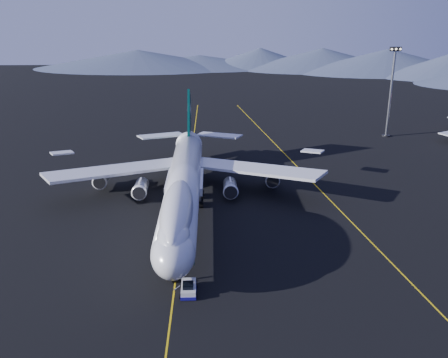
{
  "coord_description": "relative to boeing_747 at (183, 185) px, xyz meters",
  "views": [
    {
      "loc": [
        5.7,
        -91.95,
        39.61
      ],
      "look_at": [
        8.05,
        2.57,
        6.0
      ],
      "focal_mm": 40.0,
      "sensor_mm": 36.0,
      "label": 1
    }
  ],
  "objects": [
    {
      "name": "ground",
      "position": [
        -0.0,
        -0.03,
        -5.81
      ],
      "size": [
        500.0,
        500.0,
        0.0
      ],
      "primitive_type": "plane",
      "color": "black",
      "rests_on": "ground"
    },
    {
      "name": "taxiway_line_main",
      "position": [
        -0.0,
        -0.03,
        -5.8
      ],
      "size": [
        0.25,
        220.0,
        0.01
      ],
      "primitive_type": "cube",
      "color": "#DFB90D",
      "rests_on": "ground"
    },
    {
      "name": "taxiway_line_side",
      "position": [
        30.0,
        9.97,
        -5.8
      ],
      "size": [
        28.08,
        198.09,
        0.01
      ],
      "primitive_type": "cube",
      "rotation": [
        0.0,
        0.0,
        0.14
      ],
      "color": "#DFB90D",
      "rests_on": "ground"
    },
    {
      "name": "boeing_747",
      "position": [
        0.0,
        0.0,
        0.0
      ],
      "size": [
        59.62,
        72.43,
        19.37
      ],
      "color": "silver",
      "rests_on": "ground"
    },
    {
      "name": "pushback_tug",
      "position": [
        2.14,
        -29.53,
        -5.21
      ],
      "size": [
        2.61,
        4.44,
        1.91
      ],
      "rotation": [
        0.0,
        0.0,
        0.02
      ],
      "color": "silver",
      "rests_on": "ground"
    },
    {
      "name": "floodlight_mast",
      "position": [
        60.16,
        58.18,
        7.96
      ],
      "size": [
        3.36,
        2.52,
        27.18
      ],
      "rotation": [
        0.0,
        0.0,
        0.43
      ],
      "color": "black",
      "rests_on": "ground"
    }
  ]
}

